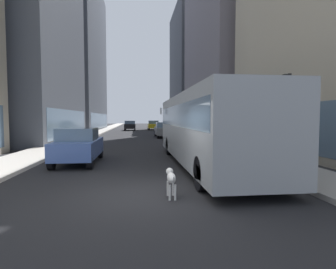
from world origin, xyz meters
name	(u,v)px	position (x,y,z in m)	size (l,w,h in m)	color
ground_plane	(137,131)	(0.00, 35.00, 0.00)	(120.00, 120.00, 0.00)	#232326
sidewalk_left	(100,131)	(-5.70, 35.00, 0.07)	(2.40, 110.00, 0.15)	#9E9991
sidewalk_right	(174,131)	(5.70, 35.00, 0.07)	(2.40, 110.00, 0.15)	#9E9991
building_left_mid	(3,29)	(-11.90, 19.03, 9.99)	(11.24, 15.19, 19.99)	#4C515B
building_left_far	(64,55)	(-11.90, 39.76, 12.35)	(11.44, 22.01, 24.71)	#4C515B
building_right_far	(201,70)	(11.90, 42.66, 10.97)	(9.98, 15.29, 21.96)	#4C515B
transit_bus	(205,125)	(2.80, 4.32, 1.78)	(2.78, 11.53, 3.05)	#999EA3
car_yellow_taxi	(153,125)	(2.80, 40.26, 0.82)	(1.82, 4.18, 1.62)	yellow
car_black_suv	(130,125)	(-1.20, 38.60, 0.82)	(1.83, 4.02, 1.62)	black
car_blue_hatchback	(79,145)	(-2.80, 5.48, 0.82)	(1.73, 4.05, 1.62)	#4C6BB7
car_grey_wagon	(164,130)	(2.80, 21.55, 0.82)	(1.84, 4.18, 1.62)	slate
dalmatian_dog	(171,178)	(0.72, -0.35, 0.51)	(0.22, 0.96, 0.72)	white
pedestrian_with_handbag	(235,137)	(5.43, 7.61, 1.01)	(0.45, 0.34, 1.69)	#1E1E2D
traffic_light_near	(287,107)	(4.90, 1.36, 2.44)	(0.24, 0.41, 3.40)	black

